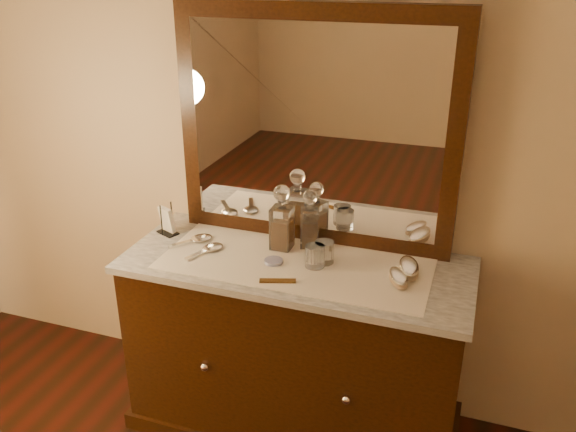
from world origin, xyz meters
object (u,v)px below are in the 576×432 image
object	(u,v)px
mirror_frame	(315,129)
hand_mirror_inner	(210,248)
decanter_left	(282,224)
decanter_right	(310,225)
pin_dish	(274,261)
comb	(278,281)
dresser_cabinet	(295,350)
brush_far	(409,268)
hand_mirror_outer	(198,239)
napkin_rack	(167,221)
brush_near	(398,278)

from	to	relation	value
mirror_frame	hand_mirror_inner	xyz separation A→B (m)	(-0.38, -0.27, -0.49)
decanter_left	hand_mirror_inner	distance (m)	0.33
decanter_left	decanter_right	size ratio (longest dim) A/B	1.11
pin_dish	decanter_right	bearing A→B (deg)	64.98
comb	decanter_left	xyz separation A→B (m)	(-0.08, 0.28, 0.11)
dresser_cabinet	brush_far	world-z (taller)	brush_far
brush_far	hand_mirror_outer	xyz separation A→B (m)	(-0.92, -0.01, -0.02)
napkin_rack	decanter_left	size ratio (longest dim) A/B	0.51
comb	decanter_left	world-z (taller)	decanter_left
brush_far	hand_mirror_inner	size ratio (longest dim) A/B	0.93
pin_dish	hand_mirror_outer	size ratio (longest dim) A/B	0.40
decanter_left	hand_mirror_inner	size ratio (longest dim) A/B	1.45
pin_dish	brush_near	xyz separation A→B (m)	(0.51, 0.01, 0.01)
brush_far	hand_mirror_outer	bearing A→B (deg)	-179.36
brush_near	hand_mirror_outer	xyz separation A→B (m)	(-0.90, 0.07, -0.01)
decanter_right	hand_mirror_outer	world-z (taller)	decanter_right
hand_mirror_outer	hand_mirror_inner	size ratio (longest dim) A/B	0.97
pin_dish	comb	world-z (taller)	pin_dish
brush_far	dresser_cabinet	bearing A→B (deg)	-173.75
decanter_right	brush_far	size ratio (longest dim) A/B	1.40
decanter_left	brush_near	distance (m)	0.55
comb	mirror_frame	bearing A→B (deg)	69.99
decanter_right	mirror_frame	bearing A→B (deg)	96.07
brush_far	hand_mirror_outer	size ratio (longest dim) A/B	0.96
brush_near	hand_mirror_inner	distance (m)	0.81
pin_dish	mirror_frame	bearing A→B (deg)	73.79
mirror_frame	brush_far	bearing A→B (deg)	-23.30
dresser_cabinet	hand_mirror_outer	world-z (taller)	hand_mirror_outer
brush_near	hand_mirror_outer	distance (m)	0.90
dresser_cabinet	decanter_right	world-z (taller)	decanter_right
pin_dish	hand_mirror_inner	bearing A→B (deg)	176.93
decanter_left	hand_mirror_outer	xyz separation A→B (m)	(-0.37, -0.06, -0.10)
pin_dish	decanter_right	size ratio (longest dim) A/B	0.29
napkin_rack	decanter_left	distance (m)	0.54
dresser_cabinet	brush_far	distance (m)	0.65
comb	brush_far	world-z (taller)	brush_far
pin_dish	napkin_rack	world-z (taller)	napkin_rack
comb	decanter_left	size ratio (longest dim) A/B	0.49
brush_far	hand_mirror_outer	world-z (taller)	brush_far
dresser_cabinet	comb	xyz separation A→B (m)	(-0.01, -0.18, 0.45)
pin_dish	hand_mirror_inner	xyz separation A→B (m)	(-0.30, 0.02, 0.00)
dresser_cabinet	mirror_frame	bearing A→B (deg)	90.00
dresser_cabinet	hand_mirror_outer	bearing A→B (deg)	175.21
napkin_rack	mirror_frame	bearing A→B (deg)	15.18
mirror_frame	hand_mirror_inner	distance (m)	0.67
dresser_cabinet	hand_mirror_inner	size ratio (longest dim) A/B	7.04
dresser_cabinet	mirror_frame	world-z (taller)	mirror_frame
comb	decanter_right	size ratio (longest dim) A/B	0.55
pin_dish	comb	size ratio (longest dim) A/B	0.54
napkin_rack	hand_mirror_inner	bearing A→B (deg)	-20.67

